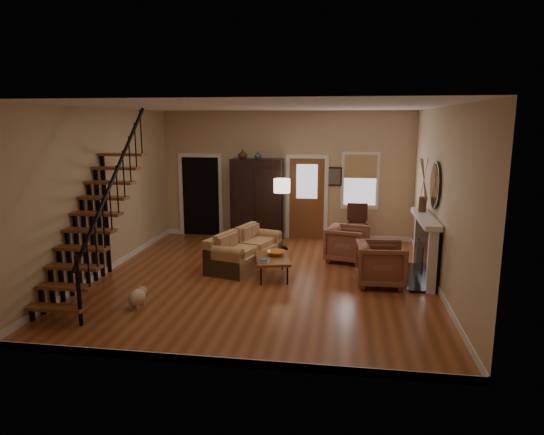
# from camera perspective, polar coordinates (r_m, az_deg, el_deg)

# --- Properties ---
(room) EXTENTS (7.00, 7.33, 3.30)m
(room) POSITION_cam_1_polar(r_m,az_deg,el_deg) (11.00, -1.59, 3.26)
(room) COLOR #9A4E27
(room) RESTS_ON ground
(staircase) EXTENTS (0.94, 2.80, 3.20)m
(staircase) POSITION_cam_1_polar(r_m,az_deg,el_deg) (8.90, -20.40, 1.27)
(staircase) COLOR brown
(staircase) RESTS_ON ground
(fireplace) EXTENTS (0.33, 1.95, 2.30)m
(fireplace) POSITION_cam_1_polar(r_m,az_deg,el_deg) (9.87, 17.78, -2.75)
(fireplace) COLOR black
(fireplace) RESTS_ON ground
(armoire) EXTENTS (1.30, 0.60, 2.10)m
(armoire) POSITION_cam_1_polar(r_m,az_deg,el_deg) (12.47, -1.75, 2.09)
(armoire) COLOR black
(armoire) RESTS_ON ground
(vase_a) EXTENTS (0.24, 0.24, 0.25)m
(vase_a) POSITION_cam_1_polar(r_m,az_deg,el_deg) (12.31, -3.48, 7.46)
(vase_a) COLOR #4C2619
(vase_a) RESTS_ON armoire
(vase_b) EXTENTS (0.20, 0.20, 0.21)m
(vase_b) POSITION_cam_1_polar(r_m,az_deg,el_deg) (12.23, -1.63, 7.36)
(vase_b) COLOR #334C60
(vase_b) RESTS_ON armoire
(sofa) EXTENTS (1.38, 2.11, 0.73)m
(sofa) POSITION_cam_1_polar(r_m,az_deg,el_deg) (10.30, -3.21, -3.80)
(sofa) COLOR tan
(sofa) RESTS_ON ground
(coffee_table) EXTENTS (0.85, 1.19, 0.41)m
(coffee_table) POSITION_cam_1_polar(r_m,az_deg,el_deg) (9.61, 0.03, -5.86)
(coffee_table) COLOR brown
(coffee_table) RESTS_ON ground
(bowl) EXTENTS (0.37, 0.37, 0.09)m
(bowl) POSITION_cam_1_polar(r_m,az_deg,el_deg) (9.68, 0.46, -4.20)
(bowl) COLOR orange
(bowl) RESTS_ON coffee_table
(books) EXTENTS (0.20, 0.27, 0.05)m
(books) POSITION_cam_1_polar(r_m,az_deg,el_deg) (9.28, -0.98, -5.01)
(books) COLOR beige
(books) RESTS_ON coffee_table
(armchair_left) EXTENTS (0.94, 0.91, 0.82)m
(armchair_left) POSITION_cam_1_polar(r_m,az_deg,el_deg) (9.33, 12.69, -5.37)
(armchair_left) COLOR brown
(armchair_left) RESTS_ON ground
(armchair_right) EXTENTS (1.04, 1.02, 0.78)m
(armchair_right) POSITION_cam_1_polar(r_m,az_deg,el_deg) (10.77, 8.87, -3.09)
(armchair_right) COLOR brown
(armchair_right) RESTS_ON ground
(floor_lamp) EXTENTS (0.52, 0.52, 1.71)m
(floor_lamp) POSITION_cam_1_polar(r_m,az_deg,el_deg) (11.56, 1.16, 0.37)
(floor_lamp) COLOR black
(floor_lamp) RESTS_ON ground
(side_chair) EXTENTS (0.54, 0.54, 1.02)m
(side_chair) POSITION_cam_1_polar(r_m,az_deg,el_deg) (12.18, 9.98, -0.88)
(side_chair) COLOR #3D1F13
(side_chair) RESTS_ON ground
(dog) EXTENTS (0.27, 0.44, 0.32)m
(dog) POSITION_cam_1_polar(r_m,az_deg,el_deg) (8.43, -15.63, -9.13)
(dog) COLOR beige
(dog) RESTS_ON ground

